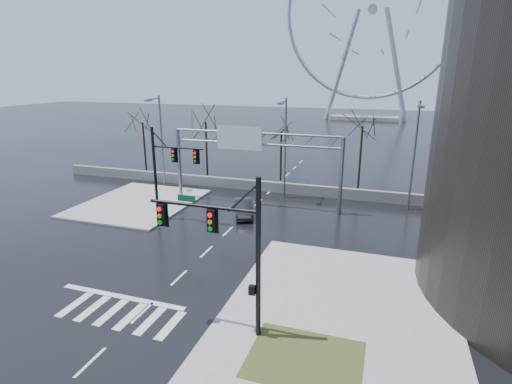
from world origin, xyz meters
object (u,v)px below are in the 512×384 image
at_px(signal_mast_near, 230,241).
at_px(ferris_wheel, 372,17).
at_px(signal_mast_far, 166,166).
at_px(sign_gantry, 251,152).
at_px(car, 244,208).

xyz_separation_m(signal_mast_near, ferris_wheel, (-0.14, 99.04, 21.26)).
distance_m(signal_mast_far, sign_gantry, 8.14).
bearing_deg(ferris_wheel, car, -93.48).
relative_size(signal_mast_far, sign_gantry, 0.49).
bearing_deg(ferris_wheel, sign_gantry, -93.84).
relative_size(signal_mast_near, signal_mast_far, 1.00).
height_order(signal_mast_near, car, signal_mast_near).
relative_size(signal_mast_near, sign_gantry, 0.49).
height_order(signal_mast_near, sign_gantry, signal_mast_near).
bearing_deg(sign_gantry, ferris_wheel, 86.16).
bearing_deg(car, signal_mast_near, -94.47).
bearing_deg(signal_mast_near, ferris_wheel, 90.08).
height_order(signal_mast_far, car, signal_mast_far).
bearing_deg(signal_mast_far, car, 27.47).
bearing_deg(signal_mast_near, signal_mast_far, 130.26).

